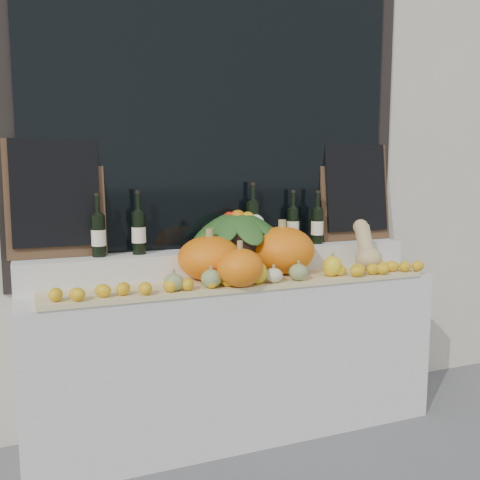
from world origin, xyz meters
name	(u,v)px	position (x,y,z in m)	size (l,w,h in m)	color
storefront_facade	(195,53)	(0.00, 2.25, 2.25)	(7.00, 0.94, 4.50)	beige
display_sill	(235,356)	(0.00, 1.52, 0.44)	(2.30, 0.55, 0.88)	silver
rear_tier	(226,262)	(0.00, 1.68, 0.96)	(2.30, 0.25, 0.16)	silver
straw_bedding	(243,283)	(0.00, 1.40, 0.89)	(2.10, 0.32, 0.03)	tan
pumpkin_left	(210,258)	(-0.16, 1.49, 1.02)	(0.35, 0.35, 0.24)	orange
pumpkin_right	(282,250)	(0.28, 1.51, 1.04)	(0.37, 0.37, 0.27)	orange
pumpkin_center	(240,268)	(-0.07, 1.28, 1.00)	(0.24, 0.24, 0.20)	orange
butternut_squash	(366,250)	(0.79, 1.41, 1.03)	(0.16, 0.21, 0.30)	tan
decorative_gourds	(267,274)	(0.10, 1.31, 0.95)	(1.02, 0.14, 0.14)	#33611D
lemon_heap	(251,279)	(0.00, 1.29, 0.94)	(2.20, 0.16, 0.06)	gold
produce_bowl	(238,229)	(0.07, 1.66, 1.15)	(0.58, 0.58, 0.24)	black
wine_bottle_far_left	(99,235)	(-0.72, 1.67, 1.16)	(0.08, 0.08, 0.34)	black
wine_bottle_near_left	(139,232)	(-0.50, 1.67, 1.16)	(0.08, 0.08, 0.35)	black
wine_bottle_tall	(253,224)	(0.18, 1.70, 1.18)	(0.08, 0.08, 0.38)	black
wine_bottle_near_right	(293,225)	(0.45, 1.71, 1.15)	(0.08, 0.08, 0.33)	black
wine_bottle_far_right	(317,225)	(0.60, 1.67, 1.15)	(0.08, 0.08, 0.33)	black
chalkboard_left	(56,196)	(-0.92, 1.74, 1.36)	(0.50, 0.11, 0.62)	#4C331E
chalkboard_right	(355,190)	(0.92, 1.74, 1.36)	(0.50, 0.11, 0.62)	#4C331E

